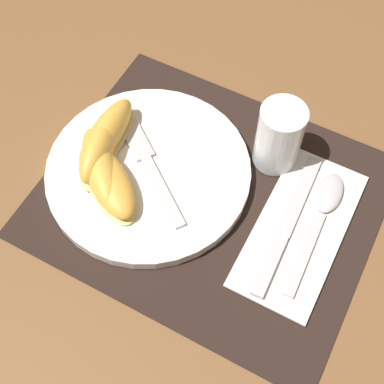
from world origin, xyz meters
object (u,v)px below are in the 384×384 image
plate (149,171)px  knife (286,226)px  fork (148,163)px  citrus_wedge_0 (105,137)px  spoon (323,209)px  citrus_wedge_3 (109,183)px  juice_glass (278,139)px  citrus_wedge_1 (99,151)px  citrus_wedge_2 (101,168)px

plate → knife: (0.19, 0.01, -0.00)m
fork → knife: bearing=1.6°
citrus_wedge_0 → knife: bearing=1.5°
plate → knife: bearing=3.5°
spoon → citrus_wedge_0: (-0.29, -0.05, 0.03)m
citrus_wedge_3 → plate: bearing=61.0°
knife → spoon: spoon is taller
knife → juice_glass: bearing=121.4°
plate → citrus_wedge_3: citrus_wedge_3 is taller
juice_glass → fork: juice_glass is taller
plate → fork: fork is taller
juice_glass → citrus_wedge_1: juice_glass is taller
juice_glass → citrus_wedge_0: bearing=-154.3°
fork → citrus_wedge_1: bearing=-158.7°
spoon → citrus_wedge_0: 0.30m
plate → citrus_wedge_0: citrus_wedge_0 is taller
plate → spoon: bearing=14.0°
citrus_wedge_3 → spoon: bearing=22.6°
citrus_wedge_0 → citrus_wedge_3: (0.04, -0.05, -0.00)m
citrus_wedge_0 → citrus_wedge_3: citrus_wedge_0 is taller
plate → citrus_wedge_1: (-0.06, -0.02, 0.03)m
plate → juice_glass: juice_glass is taller
juice_glass → citrus_wedge_1: (-0.20, -0.12, -0.01)m
fork → citrus_wedge_1: 0.07m
fork → citrus_wedge_0: size_ratio=1.22×
knife → fork: (-0.20, -0.01, 0.01)m
citrus_wedge_1 → fork: bearing=21.3°
citrus_wedge_0 → spoon: bearing=9.9°
knife → spoon: bearing=54.4°
plate → citrus_wedge_1: 0.07m
citrus_wedge_2 → spoon: bearing=18.9°
juice_glass → citrus_wedge_1: 0.23m
juice_glass → fork: (-0.14, -0.10, -0.02)m
citrus_wedge_3 → fork: bearing=66.8°
knife → citrus_wedge_0: size_ratio=1.67×
knife → citrus_wedge_2: citrus_wedge_2 is taller
plate → citrus_wedge_0: bearing=175.6°
knife → citrus_wedge_3: size_ratio=1.65×
fork → citrus_wedge_3: 0.06m
plate → spoon: (0.23, 0.06, -0.00)m
spoon → citrus_wedge_1: size_ratio=1.61×
citrus_wedge_1 → citrus_wedge_3: (0.04, -0.03, -0.01)m
knife → citrus_wedge_1: 0.26m
knife → fork: size_ratio=1.37×
knife → citrus_wedge_1: bearing=-173.6°
citrus_wedge_1 → citrus_wedge_0: bearing=103.3°
knife → spoon: (0.03, 0.04, 0.00)m
juice_glass → knife: bearing=-58.6°
knife → citrus_wedge_0: (-0.26, -0.01, 0.03)m
citrus_wedge_0 → fork: bearing=1.0°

